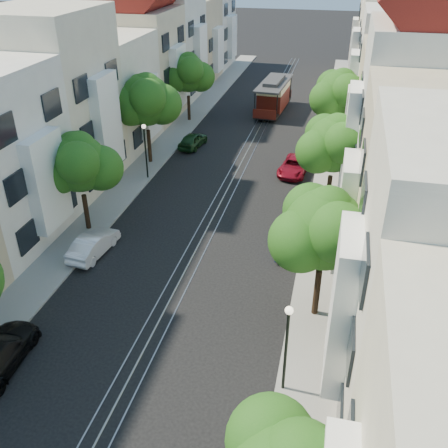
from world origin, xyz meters
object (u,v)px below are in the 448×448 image
Objects in this scene: tree_e_d at (341,95)px; parked_car_e_mid at (295,240)px; tree_w_b at (80,165)px; lamp_east at (287,337)px; tree_e_c at (335,146)px; parked_car_w_far at (193,140)px; parked_car_w_mid at (94,244)px; cable_car at (274,94)px; lamp_west at (145,143)px; parked_car_e_far at (294,166)px; tree_w_c at (146,101)px; tree_w_d at (188,74)px; tree_e_b at (325,231)px.

tree_e_d reaches higher than parked_car_e_mid.
lamp_east is at bearing -36.58° from tree_w_b.
tree_e_c is 1.74× the size of parked_car_w_far.
cable_car is at bearing -96.09° from parked_car_w_mid.
lamp_east is 1.00× the size of lamp_west.
parked_car_w_mid reaches higher than parked_car_e_far.
tree_w_b is 11.02m from tree_w_c.
tree_w_d is 25.17m from parked_car_e_mid.
parked_car_e_far is at bearing 2.99° from tree_w_c.
tree_e_b is at bearing -74.17° from cable_car.
parked_car_e_mid is 0.94× the size of parked_car_e_far.
tree_e_b reaches higher than tree_w_d.
parked_car_e_far is at bearing 166.16° from parked_car_w_far.
tree_w_b is 1.51× the size of lamp_east.
tree_e_c is 7.46m from parked_car_e_far.
lamp_west is at bearing -80.55° from parked_car_w_mid.
parked_car_w_far is at bearing -71.23° from tree_w_d.
tree_e_d is 27.07m from lamp_east.
cable_car is (7.64, 4.94, -2.76)m from tree_w_d.
tree_w_c reaches higher than lamp_east.
lamp_east is at bearing -92.04° from tree_e_d.
parked_car_e_far is (3.90, -15.34, -1.24)m from cable_car.
tree_w_d is 1.57× the size of lamp_west.
cable_car is at bearing 111.81° from parked_car_e_far.
parked_car_e_mid is (12.74, -21.35, -3.93)m from tree_w_d.
tree_e_b is 1.61× the size of lamp_east.
lamp_east is 1.03× the size of parked_car_e_mid.
parked_car_e_mid is at bearing -158.85° from parked_car_w_mid.
tree_e_b reaches higher than tree_w_b.
parked_car_w_mid is at bearing -86.18° from lamp_west.
tree_e_d reaches higher than parked_car_w_mid.
tree_w_c is at bearing -111.73° from cable_car.
tree_w_c is 14.25m from parked_car_w_mid.
tree_e_d is at bearing 33.50° from lamp_west.
parked_car_w_far is (-12.07, 9.15, -3.96)m from tree_e_c.
tree_w_b is at bearing -90.00° from tree_w_c.
parked_car_e_mid reaches higher than parked_car_w_far.
tree_e_d is at bearing -117.84° from parked_car_w_mid.
tree_e_b is 11.00m from tree_e_c.
tree_e_b is 23.85m from parked_car_w_far.
tree_e_c reaches higher than parked_car_e_mid.
tree_w_d is at bearing 145.52° from parked_car_e_far.
parked_car_e_mid is at bearing -39.09° from tree_w_c.
tree_e_d is 7.45m from parked_car_e_far.
tree_w_d is at bearing 118.07° from tree_e_b.
tree_e_c is at bearing -68.23° from cable_car.
parked_car_w_mid is (1.54, -2.46, -3.76)m from tree_w_b.
lamp_east is at bearing -100.93° from tree_e_b.
tree_w_c reaches higher than parked_car_e_far.
tree_e_c reaches higher than tree_w_b.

